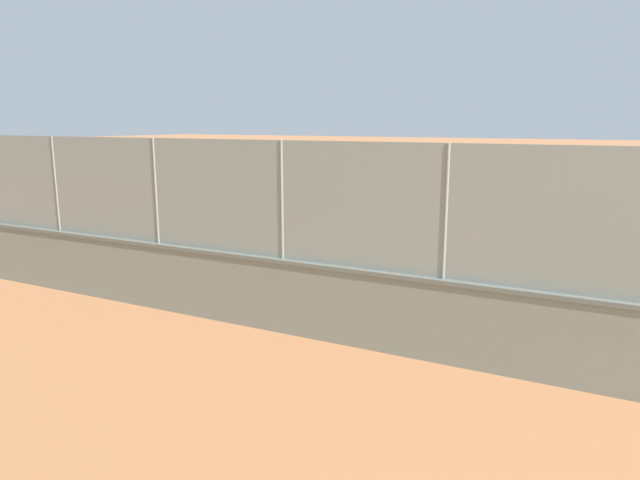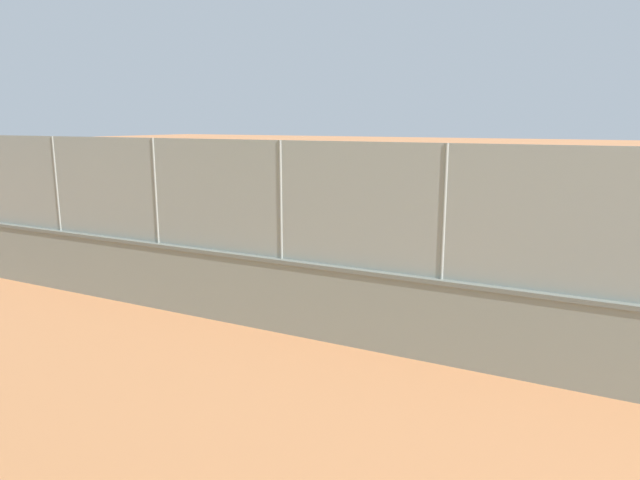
{
  "view_description": "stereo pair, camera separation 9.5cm",
  "coord_description": "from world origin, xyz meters",
  "px_view_note": "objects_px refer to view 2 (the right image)",
  "views": [
    {
      "loc": [
        -7.25,
        21.83,
        4.21
      ],
      "look_at": [
        -0.3,
        9.32,
        1.27
      ],
      "focal_mm": 32.44,
      "sensor_mm": 36.0,
      "label": 1
    },
    {
      "loc": [
        -7.33,
        21.79,
        4.21
      ],
      "look_at": [
        -0.3,
        9.32,
        1.27
      ],
      "focal_mm": 32.44,
      "sensor_mm": 36.0,
      "label": 2
    }
  ],
  "objects_px": {
    "sports_ball": "(535,349)",
    "courtside_bench": "(151,268)",
    "player_near_wall_returning": "(506,287)",
    "player_crossing_court": "(254,225)"
  },
  "relations": [
    {
      "from": "sports_ball",
      "to": "courtside_bench",
      "type": "xyz_separation_m",
      "value": [
        9.59,
        0.21,
        0.42
      ]
    },
    {
      "from": "player_near_wall_returning",
      "to": "player_crossing_court",
      "type": "relative_size",
      "value": 1.05
    },
    {
      "from": "player_crossing_court",
      "to": "courtside_bench",
      "type": "bearing_deg",
      "value": 90.91
    },
    {
      "from": "player_near_wall_returning",
      "to": "sports_ball",
      "type": "xyz_separation_m",
      "value": [
        -0.77,
        0.9,
        -0.86
      ]
    },
    {
      "from": "player_near_wall_returning",
      "to": "courtside_bench",
      "type": "relative_size",
      "value": 0.96
    },
    {
      "from": "sports_ball",
      "to": "player_near_wall_returning",
      "type": "bearing_deg",
      "value": -49.34
    },
    {
      "from": "player_near_wall_returning",
      "to": "player_crossing_court",
      "type": "bearing_deg",
      "value": -22.29
    },
    {
      "from": "player_crossing_court",
      "to": "courtside_bench",
      "type": "xyz_separation_m",
      "value": [
        -0.08,
        4.75,
        -0.39
      ]
    },
    {
      "from": "player_near_wall_returning",
      "to": "courtside_bench",
      "type": "height_order",
      "value": "player_near_wall_returning"
    },
    {
      "from": "player_near_wall_returning",
      "to": "player_crossing_court",
      "type": "xyz_separation_m",
      "value": [
        8.89,
        -3.64,
        -0.05
      ]
    }
  ]
}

